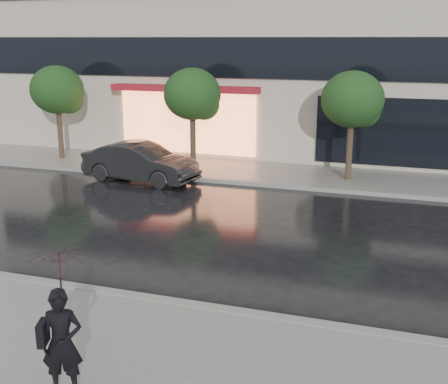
% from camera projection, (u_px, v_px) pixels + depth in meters
% --- Properties ---
extents(ground, '(120.00, 120.00, 0.00)m').
position_uv_depth(ground, '(156.00, 281.00, 12.11)').
color(ground, black).
rests_on(ground, ground).
extents(sidewalk_near, '(60.00, 4.50, 0.12)m').
position_uv_depth(sidewalk_near, '(71.00, 357.00, 9.11)').
color(sidewalk_near, slate).
rests_on(sidewalk_near, ground).
extents(sidewalk_far, '(60.00, 3.50, 0.12)m').
position_uv_depth(sidewalk_far, '(269.00, 173.00, 21.48)').
color(sidewalk_far, slate).
rests_on(sidewalk_far, ground).
extents(curb_near, '(60.00, 0.25, 0.14)m').
position_uv_depth(curb_near, '(134.00, 298.00, 11.17)').
color(curb_near, gray).
rests_on(curb_near, ground).
extents(curb_far, '(60.00, 0.25, 0.14)m').
position_uv_depth(curb_far, '(257.00, 184.00, 19.87)').
color(curb_far, gray).
rests_on(curb_far, ground).
extents(tree_far_west, '(2.20, 2.20, 3.99)m').
position_uv_depth(tree_far_west, '(59.00, 92.00, 23.20)').
color(tree_far_west, '#33261C').
rests_on(tree_far_west, ground).
extents(tree_mid_west, '(2.20, 2.20, 3.99)m').
position_uv_depth(tree_mid_west, '(194.00, 96.00, 21.40)').
color(tree_mid_west, '#33261C').
rests_on(tree_mid_west, ground).
extents(tree_mid_east, '(2.20, 2.20, 3.99)m').
position_uv_depth(tree_mid_east, '(354.00, 101.00, 19.60)').
color(tree_mid_east, '#33261C').
rests_on(tree_mid_east, ground).
extents(parked_car, '(4.44, 2.06, 1.41)m').
position_uv_depth(parked_car, '(140.00, 162.00, 20.33)').
color(parked_car, '#232325').
rests_on(parked_car, ground).
extents(pedestrian_with_umbrella, '(1.05, 1.06, 2.20)m').
position_uv_depth(pedestrian_with_umbrella, '(61.00, 304.00, 7.72)').
color(pedestrian_with_umbrella, black).
rests_on(pedestrian_with_umbrella, sidewalk_near).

